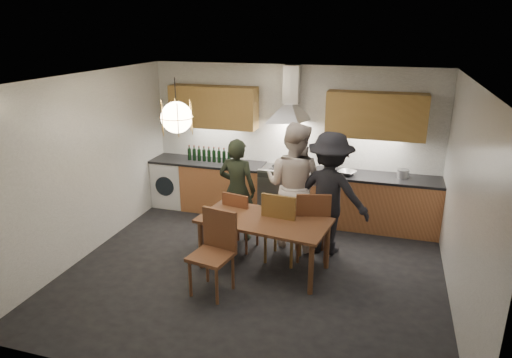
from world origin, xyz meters
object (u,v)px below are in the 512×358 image
(dining_table, at_px, (264,225))
(person_mid, at_px, (294,185))
(chair_back_left, at_px, (239,217))
(person_right, at_px, (329,194))
(chair_front, at_px, (215,246))
(stock_pot, at_px, (403,174))
(wine_bottles, at_px, (209,154))
(person_left, at_px, (237,190))
(mixing_bowl, at_px, (347,173))

(dining_table, xyz_separation_m, person_mid, (0.22, 0.85, 0.30))
(chair_back_left, xyz_separation_m, person_right, (1.26, 0.35, 0.38))
(chair_back_left, relative_size, person_right, 0.51)
(dining_table, relative_size, chair_back_left, 1.99)
(chair_front, bearing_deg, stock_pot, 59.61)
(person_right, distance_m, wine_bottles, 2.53)
(person_right, bearing_deg, person_mid, 0.95)
(person_mid, distance_m, person_right, 0.55)
(dining_table, distance_m, person_mid, 0.93)
(chair_back_left, distance_m, wine_bottles, 1.82)
(chair_front, relative_size, person_left, 0.65)
(wine_bottles, bearing_deg, mixing_bowl, -1.63)
(person_right, bearing_deg, mixing_bowl, -89.23)
(chair_back_left, xyz_separation_m, person_mid, (0.72, 0.44, 0.42))
(wine_bottles, bearing_deg, person_left, -49.26)
(chair_back_left, height_order, person_left, person_left)
(chair_back_left, relative_size, mixing_bowl, 3.36)
(chair_front, height_order, stock_pot, chair_front)
(chair_front, xyz_separation_m, person_mid, (0.66, 1.54, 0.35))
(chair_front, xyz_separation_m, stock_pot, (2.21, 2.55, 0.36))
(dining_table, distance_m, wine_bottles, 2.41)
(chair_back_left, height_order, person_right, person_right)
(dining_table, height_order, wine_bottles, wine_bottles)
(mixing_bowl, bearing_deg, wine_bottles, 178.37)
(person_mid, bearing_deg, stock_pot, -133.76)
(person_right, bearing_deg, chair_front, 60.21)
(person_left, height_order, wine_bottles, person_left)
(person_left, height_order, mixing_bowl, person_left)
(chair_back_left, relative_size, person_mid, 0.49)
(chair_front, relative_size, person_mid, 0.55)
(chair_front, bearing_deg, dining_table, 68.20)
(chair_front, height_order, mixing_bowl, chair_front)
(chair_front, bearing_deg, person_right, 61.19)
(person_right, bearing_deg, person_left, 8.34)
(person_left, xyz_separation_m, wine_bottles, (-0.88, 1.02, 0.23))
(mixing_bowl, bearing_deg, dining_table, -117.51)
(dining_table, relative_size, stock_pot, 10.24)
(person_right, bearing_deg, stock_pot, -123.36)
(mixing_bowl, bearing_deg, person_mid, -127.59)
(chair_back_left, bearing_deg, person_mid, -136.86)
(dining_table, bearing_deg, mixing_bowl, 70.45)
(dining_table, distance_m, mixing_bowl, 1.99)
(person_left, xyz_separation_m, stock_pot, (2.43, 1.06, 0.16))
(chair_back_left, xyz_separation_m, wine_bottles, (-1.03, 1.41, 0.50))
(chair_front, distance_m, wine_bottles, 2.77)
(person_left, xyz_separation_m, mixing_bowl, (1.57, 0.95, 0.13))
(dining_table, distance_m, chair_front, 0.82)
(wine_bottles, bearing_deg, person_right, -24.63)
(dining_table, xyz_separation_m, wine_bottles, (-1.53, 1.82, 0.39))
(person_left, height_order, person_mid, person_mid)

